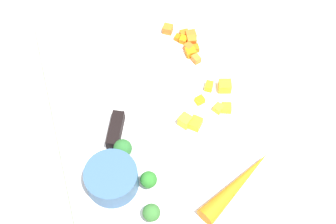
# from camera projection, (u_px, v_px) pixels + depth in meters

# --- Properties ---
(ground_plane) EXTENTS (4.00, 4.00, 0.00)m
(ground_plane) POSITION_uv_depth(u_px,v_px,m) (168.00, 118.00, 0.85)
(ground_plane) COLOR gray
(cutting_board) EXTENTS (0.51, 0.37, 0.01)m
(cutting_board) POSITION_uv_depth(u_px,v_px,m) (168.00, 117.00, 0.84)
(cutting_board) COLOR white
(cutting_board) RESTS_ON ground_plane
(prep_bowl) EXTENTS (0.08, 0.08, 0.04)m
(prep_bowl) POSITION_uv_depth(u_px,v_px,m) (112.00, 179.00, 0.76)
(prep_bowl) COLOR #395E89
(prep_bowl) RESTS_ON cutting_board
(chef_knife) EXTENTS (0.30, 0.15, 0.02)m
(chef_knife) POSITION_uv_depth(u_px,v_px,m) (123.00, 98.00, 0.84)
(chef_knife) COLOR silver
(chef_knife) RESTS_ON cutting_board
(whole_carrot) EXTENTS (0.10, 0.14, 0.03)m
(whole_carrot) POSITION_uv_depth(u_px,v_px,m) (237.00, 185.00, 0.76)
(whole_carrot) COLOR orange
(whole_carrot) RESTS_ON cutting_board
(carrot_dice_0) EXTENTS (0.02, 0.02, 0.02)m
(carrot_dice_0) POSITION_uv_depth(u_px,v_px,m) (168.00, 29.00, 0.92)
(carrot_dice_0) COLOR orange
(carrot_dice_0) RESTS_ON cutting_board
(carrot_dice_1) EXTENTS (0.01, 0.02, 0.01)m
(carrot_dice_1) POSITION_uv_depth(u_px,v_px,m) (184.00, 33.00, 0.92)
(carrot_dice_1) COLOR orange
(carrot_dice_1) RESTS_ON cutting_board
(carrot_dice_2) EXTENTS (0.02, 0.02, 0.01)m
(carrot_dice_2) POSITION_uv_depth(u_px,v_px,m) (191.00, 52.00, 0.89)
(carrot_dice_2) COLOR orange
(carrot_dice_2) RESTS_ON cutting_board
(carrot_dice_3) EXTENTS (0.01, 0.01, 0.01)m
(carrot_dice_3) POSITION_uv_depth(u_px,v_px,m) (196.00, 48.00, 0.90)
(carrot_dice_3) COLOR orange
(carrot_dice_3) RESTS_ON cutting_board
(carrot_dice_4) EXTENTS (0.02, 0.02, 0.01)m
(carrot_dice_4) POSITION_uv_depth(u_px,v_px,m) (183.00, 40.00, 0.91)
(carrot_dice_4) COLOR orange
(carrot_dice_4) RESTS_ON cutting_board
(carrot_dice_5) EXTENTS (0.02, 0.02, 0.01)m
(carrot_dice_5) POSITION_uv_depth(u_px,v_px,m) (196.00, 59.00, 0.89)
(carrot_dice_5) COLOR orange
(carrot_dice_5) RESTS_ON cutting_board
(carrot_dice_6) EXTENTS (0.02, 0.02, 0.01)m
(carrot_dice_6) POSITION_uv_depth(u_px,v_px,m) (191.00, 35.00, 0.91)
(carrot_dice_6) COLOR orange
(carrot_dice_6) RESTS_ON cutting_board
(carrot_dice_7) EXTENTS (0.01, 0.01, 0.01)m
(carrot_dice_7) POSITION_uv_depth(u_px,v_px,m) (177.00, 37.00, 0.91)
(carrot_dice_7) COLOR orange
(carrot_dice_7) RESTS_ON cutting_board
(carrot_dice_8) EXTENTS (0.02, 0.02, 0.02)m
(carrot_dice_8) POSITION_uv_depth(u_px,v_px,m) (192.00, 41.00, 0.90)
(carrot_dice_8) COLOR orange
(carrot_dice_8) RESTS_ON cutting_board
(carrot_dice_9) EXTENTS (0.02, 0.02, 0.01)m
(carrot_dice_9) POSITION_uv_depth(u_px,v_px,m) (189.00, 47.00, 0.90)
(carrot_dice_9) COLOR orange
(carrot_dice_9) RESTS_ON cutting_board
(pepper_dice_0) EXTENTS (0.02, 0.02, 0.01)m
(pepper_dice_0) POSITION_uv_depth(u_px,v_px,m) (209.00, 86.00, 0.86)
(pepper_dice_0) COLOR yellow
(pepper_dice_0) RESTS_ON cutting_board
(pepper_dice_1) EXTENTS (0.02, 0.02, 0.01)m
(pepper_dice_1) POSITION_uv_depth(u_px,v_px,m) (200.00, 100.00, 0.84)
(pepper_dice_1) COLOR yellow
(pepper_dice_1) RESTS_ON cutting_board
(pepper_dice_2) EXTENTS (0.02, 0.03, 0.02)m
(pepper_dice_2) POSITION_uv_depth(u_px,v_px,m) (225.00, 86.00, 0.85)
(pepper_dice_2) COLOR yellow
(pepper_dice_2) RESTS_ON cutting_board
(pepper_dice_3) EXTENTS (0.02, 0.02, 0.01)m
(pepper_dice_3) POSITION_uv_depth(u_px,v_px,m) (218.00, 108.00, 0.83)
(pepper_dice_3) COLOR yellow
(pepper_dice_3) RESTS_ON cutting_board
(pepper_dice_4) EXTENTS (0.02, 0.02, 0.01)m
(pepper_dice_4) POSITION_uv_depth(u_px,v_px,m) (226.00, 108.00, 0.83)
(pepper_dice_4) COLOR yellow
(pepper_dice_4) RESTS_ON cutting_board
(pepper_dice_5) EXTENTS (0.03, 0.03, 0.02)m
(pepper_dice_5) POSITION_uv_depth(u_px,v_px,m) (185.00, 121.00, 0.82)
(pepper_dice_5) COLOR yellow
(pepper_dice_5) RESTS_ON cutting_board
(pepper_dice_6) EXTENTS (0.03, 0.03, 0.02)m
(pepper_dice_6) POSITION_uv_depth(u_px,v_px,m) (196.00, 123.00, 0.82)
(pepper_dice_6) COLOR yellow
(pepper_dice_6) RESTS_ON cutting_board
(broccoli_floret_0) EXTENTS (0.03, 0.03, 0.03)m
(broccoli_floret_0) POSITION_uv_depth(u_px,v_px,m) (149.00, 180.00, 0.76)
(broccoli_floret_0) COLOR #89B155
(broccoli_floret_0) RESTS_ON cutting_board
(broccoli_floret_1) EXTENTS (0.03, 0.03, 0.03)m
(broccoli_floret_1) POSITION_uv_depth(u_px,v_px,m) (123.00, 148.00, 0.78)
(broccoli_floret_1) COLOR #89C068
(broccoli_floret_1) RESTS_ON cutting_board
(broccoli_floret_2) EXTENTS (0.03, 0.03, 0.03)m
(broccoli_floret_2) POSITION_uv_depth(u_px,v_px,m) (151.00, 213.00, 0.73)
(broccoli_floret_2) COLOR #81B457
(broccoli_floret_2) RESTS_ON cutting_board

